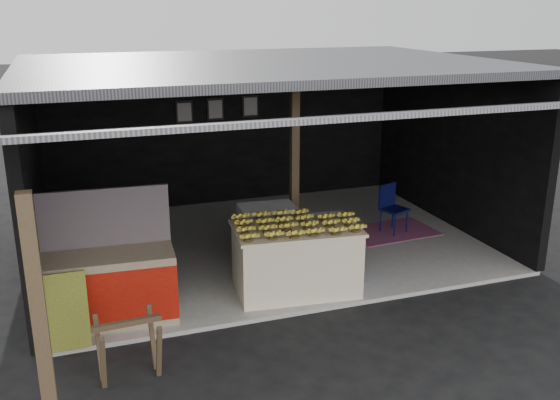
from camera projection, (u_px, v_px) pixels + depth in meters
name	position (u px, v px, depth m)	size (l,w,h in m)	color
ground	(323.00, 312.00, 8.16)	(80.00, 80.00, 0.00)	black
concrete_slab	(264.00, 244.00, 10.40)	(7.00, 5.00, 0.06)	gray
shophouse	(257.00, 117.00, 10.07)	(7.40, 7.29, 3.02)	black
banana_table	(296.00, 259.00, 8.51)	(1.78, 1.21, 0.93)	white
banana_pile	(296.00, 220.00, 8.35)	(1.56, 0.93, 0.18)	yellow
white_crate	(268.00, 235.00, 9.41)	(0.86, 0.62, 0.92)	white
neighbor_stall	(110.00, 284.00, 7.69)	(1.63, 0.82, 1.63)	#998466
green_signboard	(61.00, 312.00, 7.06)	(0.60, 0.04, 0.90)	black
sawhorse	(128.00, 343.00, 6.56)	(0.72, 0.65, 0.69)	#4C3B26
water_barrel	(349.00, 261.00, 8.98)	(0.34, 0.34, 0.50)	navy
plastic_chair	(391.00, 204.00, 10.76)	(0.51, 0.51, 0.84)	#0A0C38
magenta_rug	(391.00, 231.00, 10.88)	(1.50, 1.00, 0.01)	#7A1B5D
picture_frames	(217.00, 109.00, 11.94)	(1.62, 0.04, 0.46)	black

